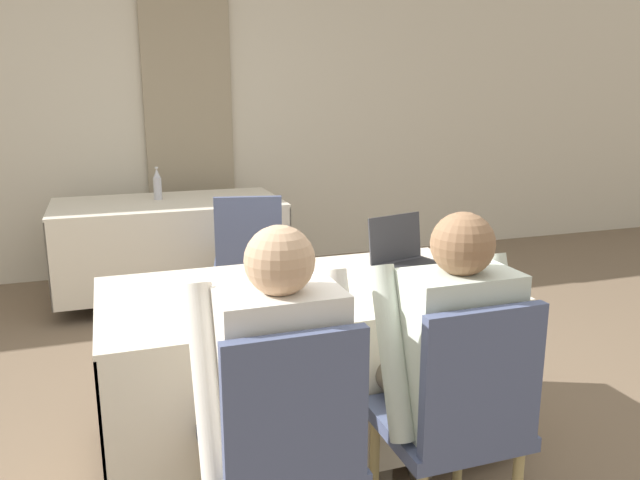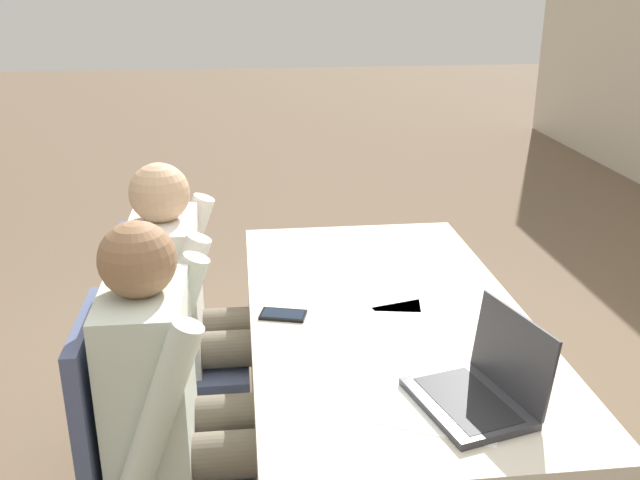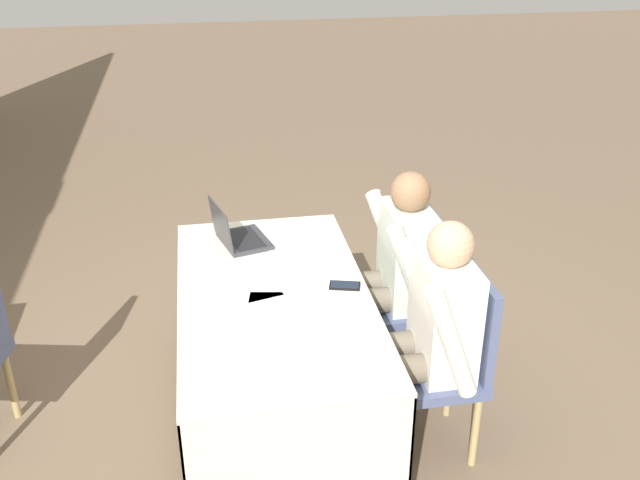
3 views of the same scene
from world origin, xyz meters
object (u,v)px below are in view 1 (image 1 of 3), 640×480
(chair_near_right, at_px, (458,414))
(person_checkered_shirt, at_px, (275,382))
(person_white_shirt, at_px, (444,356))
(water_bottle, at_px, (157,185))
(laptop, at_px, (407,258))
(chair_near_left, at_px, (285,447))
(cell_phone, at_px, (330,313))
(chair_far_spare, at_px, (249,256))

(chair_near_right, bearing_deg, person_checkered_shirt, -9.99)
(chair_near_right, bearing_deg, person_white_shirt, -90.00)
(person_checkered_shirt, distance_m, person_white_shirt, 0.58)
(person_checkered_shirt, bearing_deg, person_white_shirt, -180.00)
(water_bottle, height_order, person_checkered_shirt, person_checkered_shirt)
(laptop, xyz_separation_m, chair_near_right, (-0.24, -0.86, -0.28))
(chair_near_left, relative_size, person_white_shirt, 0.77)
(chair_near_left, bearing_deg, cell_phone, -125.21)
(laptop, bearing_deg, cell_phone, -154.74)
(chair_near_right, height_order, person_white_shirt, person_white_shirt)
(person_checkered_shirt, xyz_separation_m, person_white_shirt, (0.58, 0.00, 0.00))
(chair_far_spare, distance_m, person_checkered_shirt, 2.09)
(water_bottle, height_order, person_white_shirt, person_white_shirt)
(cell_phone, relative_size, chair_far_spare, 0.18)
(chair_near_left, height_order, chair_near_right, same)
(chair_near_left, relative_size, chair_near_right, 1.00)
(chair_near_left, distance_m, person_white_shirt, 0.61)
(cell_phone, xyz_separation_m, chair_far_spare, (0.09, 1.75, -0.24))
(water_bottle, xyz_separation_m, chair_near_left, (0.08, -3.11, -0.34))
(chair_near_right, xyz_separation_m, person_checkered_shirt, (-0.58, 0.10, 0.16))
(cell_phone, bearing_deg, laptop, 55.59)
(person_white_shirt, bearing_deg, water_bottle, -77.56)
(cell_phone, distance_m, chair_near_left, 0.56)
(chair_near_left, bearing_deg, chair_near_right, -180.00)
(cell_phone, bearing_deg, chair_near_left, -109.81)
(laptop, relative_size, chair_near_left, 0.40)
(cell_phone, relative_size, chair_near_left, 0.18)
(water_bottle, xyz_separation_m, person_white_shirt, (0.66, -3.01, -0.18))
(cell_phone, height_order, person_white_shirt, person_white_shirt)
(chair_far_spare, xyz_separation_m, person_checkered_shirt, (-0.38, -2.05, 0.16))
(water_bottle, distance_m, chair_near_right, 3.20)
(chair_far_spare, bearing_deg, water_bottle, -52.11)
(laptop, distance_m, person_white_shirt, 0.81)
(chair_far_spare, distance_m, person_white_shirt, 2.07)
(chair_near_left, bearing_deg, person_checkered_shirt, -90.00)
(person_checkered_shirt, bearing_deg, laptop, -137.37)
(chair_near_left, distance_m, person_checkered_shirt, 0.19)
(water_bottle, relative_size, chair_near_right, 0.27)
(laptop, relative_size, person_white_shirt, 0.31)
(water_bottle, relative_size, chair_near_left, 0.27)
(cell_phone, height_order, chair_near_right, chair_near_right)
(water_bottle, bearing_deg, person_checkered_shirt, -88.47)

